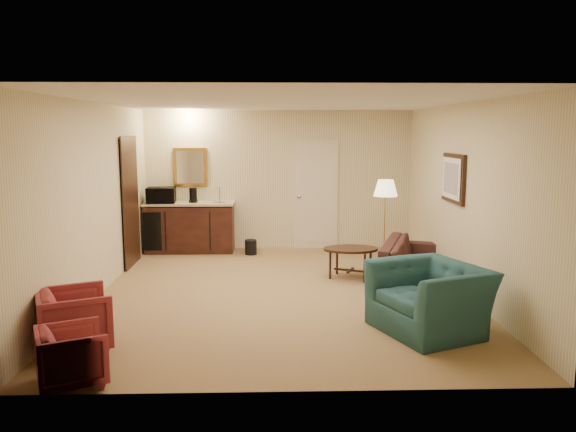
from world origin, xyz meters
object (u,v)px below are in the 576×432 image
at_px(waste_bin, 251,247).
at_px(teal_armchair, 430,287).
at_px(rose_chair_far, 72,353).
at_px(microwave, 161,193).
at_px(sofa, 412,255).
at_px(coffee_table, 350,263).
at_px(rose_chair_near, 74,317).
at_px(floor_lamp, 385,224).
at_px(wetbar_cabinet, 190,227).
at_px(coffee_maker, 193,195).

bearing_deg(waste_bin, teal_armchair, -61.87).
xyz_separation_m(rose_chair_far, microwave, (-0.25, 5.46, 0.81)).
relative_size(sofa, coffee_table, 2.48).
distance_m(rose_chair_far, microwave, 5.52).
distance_m(coffee_table, microwave, 3.84).
bearing_deg(sofa, rose_chair_near, 141.31).
xyz_separation_m(teal_armchair, rose_chair_far, (-3.52, -1.24, -0.22)).
bearing_deg(floor_lamp, sofa, -73.37).
bearing_deg(rose_chair_near, sofa, -82.05).
bearing_deg(wetbar_cabinet, rose_chair_near, -96.05).
xyz_separation_m(sofa, microwave, (-4.10, 2.10, 0.70)).
height_order(rose_chair_far, floor_lamp, floor_lamp).
bearing_deg(rose_chair_near, floor_lamp, -72.61).
bearing_deg(wetbar_cabinet, microwave, -173.02).
bearing_deg(coffee_maker, sofa, -23.77).
distance_m(rose_chair_far, waste_bin, 5.42).
bearing_deg(microwave, rose_chair_near, -93.06).
distance_m(coffee_table, coffee_maker, 3.39).
bearing_deg(coffee_maker, coffee_table, -29.42).
relative_size(floor_lamp, waste_bin, 5.44).
bearing_deg(floor_lamp, rose_chair_near, -138.55).
bearing_deg(sofa, coffee_table, 98.86).
xyz_separation_m(wetbar_cabinet, microwave, (-0.50, -0.06, 0.63)).
distance_m(rose_chair_far, coffee_table, 4.60).
relative_size(coffee_table, coffee_maker, 3.05).
xyz_separation_m(rose_chair_near, coffee_table, (3.20, 2.73, -0.12)).
height_order(rose_chair_far, coffee_table, rose_chair_far).
bearing_deg(coffee_maker, waste_bin, -6.71).
distance_m(rose_chair_far, floor_lamp, 5.55).
relative_size(sofa, rose_chair_far, 3.54).
relative_size(rose_chair_far, coffee_table, 0.70).
height_order(sofa, teal_armchair, teal_armchair).
relative_size(wetbar_cabinet, rose_chair_far, 2.84).
bearing_deg(coffee_maker, teal_armchair, -45.68).
relative_size(rose_chair_far, floor_lamp, 0.40).
xyz_separation_m(waste_bin, microwave, (-1.63, 0.22, 0.96)).
bearing_deg(microwave, waste_bin, -10.83).
bearing_deg(coffee_table, rose_chair_near, -139.59).
relative_size(rose_chair_far, waste_bin, 2.16).
xyz_separation_m(sofa, coffee_maker, (-3.52, 2.14, 0.66)).
distance_m(wetbar_cabinet, sofa, 4.20).
distance_m(wetbar_cabinet, teal_armchair, 5.39).
xyz_separation_m(rose_chair_near, floor_lamp, (3.85, 3.40, 0.37)).
bearing_deg(sofa, microwave, 82.22).
xyz_separation_m(teal_armchair, microwave, (-3.77, 4.22, 0.59)).
height_order(coffee_table, coffee_maker, coffee_maker).
bearing_deg(coffee_table, teal_armchair, -76.18).
bearing_deg(coffee_table, rose_chair_far, -129.95).
height_order(coffee_table, waste_bin, coffee_table).
bearing_deg(rose_chair_near, waste_bin, -44.23).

